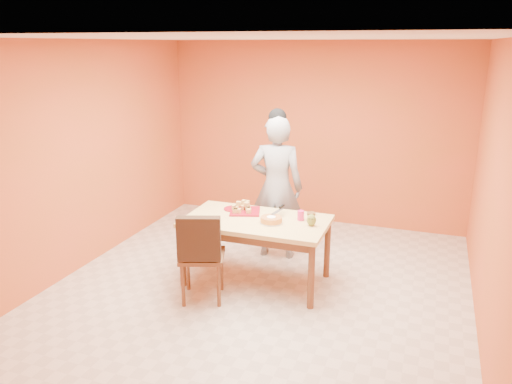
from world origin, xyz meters
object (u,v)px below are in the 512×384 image
(checker_tin, at_px, (311,214))
(red_dinner_plate, at_px, (233,209))
(pastry_platter, at_px, (245,211))
(sponge_cake, at_px, (271,220))
(dining_chair, at_px, (201,254))
(egg_ornament, at_px, (311,220))
(dining_table, at_px, (256,227))
(person, at_px, (277,188))
(magenta_glass, at_px, (301,215))

(checker_tin, bearing_deg, red_dinner_plate, -172.72)
(pastry_platter, bearing_deg, sponge_cake, -31.19)
(dining_chair, xyz_separation_m, pastry_platter, (0.20, 0.78, 0.25))
(dining_chair, height_order, egg_ornament, dining_chair)
(sponge_cake, bearing_deg, dining_table, 164.08)
(red_dinner_plate, xyz_separation_m, sponge_cake, (0.57, -0.29, 0.03))
(person, bearing_deg, dining_chair, 66.26)
(pastry_platter, xyz_separation_m, sponge_cake, (0.40, -0.24, 0.03))
(magenta_glass, bearing_deg, checker_tin, 71.58)
(egg_ornament, relative_size, magenta_glass, 1.19)
(sponge_cake, distance_m, egg_ornament, 0.44)
(dining_table, xyz_separation_m, sponge_cake, (0.20, -0.06, 0.13))
(dining_chair, distance_m, checker_tin, 1.36)
(egg_ornament, bearing_deg, sponge_cake, -166.39)
(person, bearing_deg, checker_tin, 133.41)
(person, distance_m, checker_tin, 0.73)
(dining_chair, height_order, person, person)
(checker_tin, bearing_deg, pastry_platter, -167.75)
(dining_table, relative_size, egg_ornament, 12.39)
(dining_table, bearing_deg, sponge_cake, -15.92)
(red_dinner_plate, distance_m, egg_ornament, 1.03)
(egg_ornament, bearing_deg, pastry_platter, 173.35)
(dining_table, relative_size, person, 0.88)
(sponge_cake, relative_size, checker_tin, 2.40)
(pastry_platter, relative_size, sponge_cake, 1.43)
(dining_chair, distance_m, red_dinner_plate, 0.86)
(pastry_platter, bearing_deg, checker_tin, 12.25)
(dining_chair, relative_size, magenta_glass, 9.26)
(dining_table, xyz_separation_m, magenta_glass, (0.48, 0.14, 0.15))
(dining_table, relative_size, pastry_platter, 4.71)
(pastry_platter, relative_size, red_dinner_plate, 1.52)
(dining_table, distance_m, magenta_glass, 0.52)
(dining_table, height_order, person, person)
(dining_chair, relative_size, person, 0.55)
(egg_ornament, bearing_deg, checker_tin, 109.60)
(pastry_platter, height_order, checker_tin, checker_tin)
(dining_chair, height_order, red_dinner_plate, dining_chair)
(magenta_glass, bearing_deg, red_dinner_plate, 173.90)
(dining_table, bearing_deg, red_dinner_plate, 148.05)
(dining_table, height_order, dining_chair, dining_chair)
(pastry_platter, height_order, red_dinner_plate, pastry_platter)
(pastry_platter, relative_size, egg_ornament, 2.63)
(person, bearing_deg, pastry_platter, 64.47)
(dining_table, relative_size, magenta_glass, 14.76)
(dining_chair, relative_size, egg_ornament, 7.77)
(red_dinner_plate, height_order, egg_ornament, egg_ornament)
(pastry_platter, xyz_separation_m, checker_tin, (0.75, 0.16, 0.00))
(egg_ornament, bearing_deg, person, 134.87)
(dining_chair, distance_m, person, 1.49)
(checker_tin, bearing_deg, sponge_cake, -130.68)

